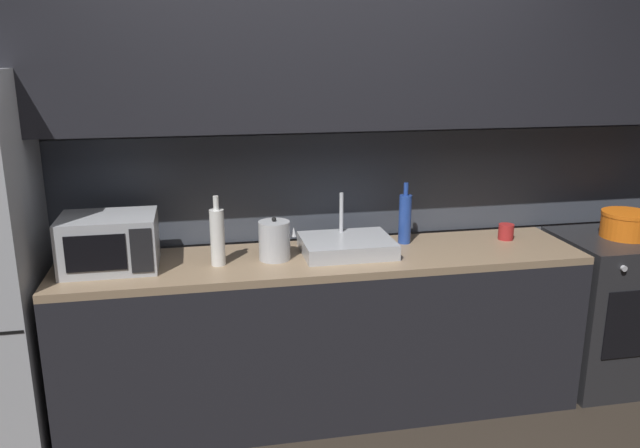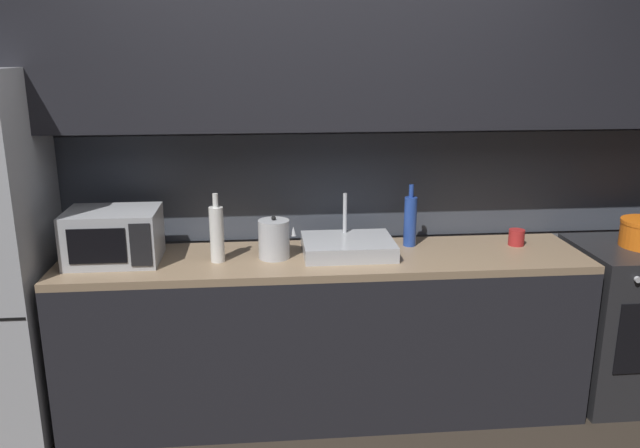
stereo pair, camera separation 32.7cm
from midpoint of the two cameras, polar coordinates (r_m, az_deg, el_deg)
The scene contains 9 objects.
back_wall at distance 3.47m, azimuth 2.71°, elevation 8.84°, with size 4.51×0.44×2.50m.
counter_run at distance 3.49m, azimuth 3.17°, elevation -9.99°, with size 2.77×0.60×0.90m.
oven_range at distance 4.10m, azimuth 28.00°, elevation -7.89°, with size 0.60×0.62×0.90m.
microwave at distance 3.32m, azimuth -15.57°, elevation -1.09°, with size 0.46×0.35×0.27m.
sink_basin at distance 3.36m, azimuth 5.33°, elevation -2.06°, with size 0.48×0.38×0.30m.
kettle at distance 3.26m, azimuth -1.33°, elevation -1.41°, with size 0.20×0.16×0.23m.
wine_bottle_blue at distance 3.52m, azimuth 10.82°, elevation 0.27°, with size 0.07×0.07×0.34m.
wine_bottle_white at distance 3.21m, azimuth -6.48°, elevation -0.89°, with size 0.07×0.07×0.36m.
mug_red at distance 3.71m, azimuth 19.81°, elevation -1.18°, with size 0.09×0.09×0.09m, color #A82323.
Camera 2 is at (-0.32, -2.24, 1.95)m, focal length 35.33 mm.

